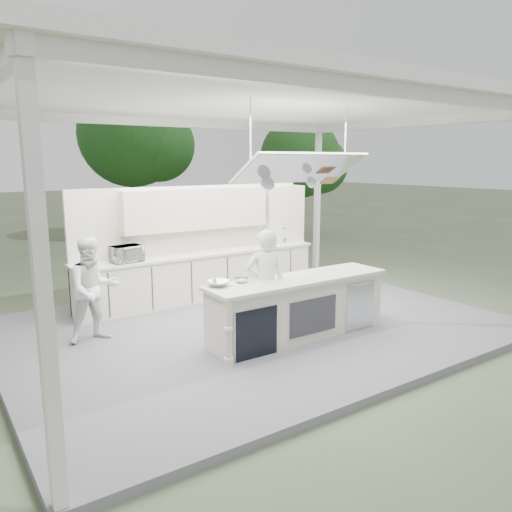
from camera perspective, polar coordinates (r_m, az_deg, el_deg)
ground at (r=8.66m, az=-0.05°, el=-8.44°), size 90.00×90.00×0.00m
stage_deck at (r=8.64m, az=-0.05°, el=-8.06°), size 8.00×6.00×0.12m
tent at (r=8.21m, az=0.01°, el=16.80°), size 8.20×6.20×3.86m
demo_island at (r=7.88m, az=4.79°, el=-5.87°), size 3.10×0.79×0.95m
back_counter at (r=10.06m, az=-6.19°, el=-2.22°), size 5.08×0.72×0.95m
back_wall_unit at (r=10.28m, az=-4.69°, el=3.63°), size 5.05×0.48×2.25m
tree_cluster at (r=17.11m, az=-19.78°, el=11.64°), size 19.55×9.40×5.85m
head_chef at (r=7.66m, az=1.10°, el=-3.32°), size 0.74×0.63×1.72m
sous_chef at (r=8.01m, az=-18.11°, el=-3.65°), size 0.80×0.63×1.62m
toaster_oven at (r=9.21m, az=-14.57°, el=0.23°), size 0.58×0.43×0.30m
bowl_large at (r=7.25m, az=-4.33°, el=-3.13°), size 0.45×0.45×0.08m
bowl_small at (r=7.45m, az=-1.69°, el=-2.78°), size 0.27×0.27×0.07m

